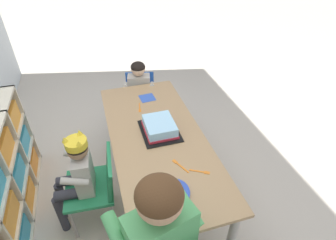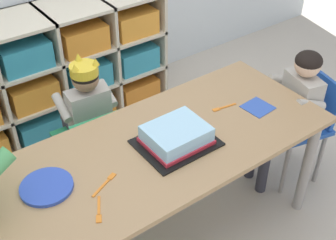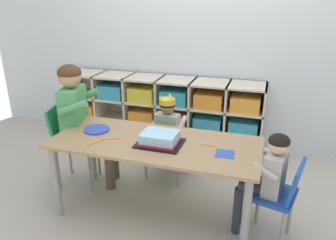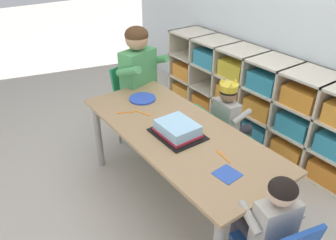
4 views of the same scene
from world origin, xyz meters
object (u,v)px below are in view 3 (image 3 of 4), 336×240
object	(u,v)px
activity_table	(155,151)
classroom_chair_adult_side	(70,135)
fork_at_table_front_edge	(94,143)
birthday_cake_on_tray	(160,139)
classroom_chair_blue	(165,145)
fork_near_child_seat	(112,139)
child_with_crown	(169,126)
classroom_chair_guest_side	(280,194)
adult_helper_seated	(81,112)
guest_at_table_side	(267,173)
paper_plate_stack	(97,130)
fork_by_napkin	(208,145)

from	to	relation	value
activity_table	classroom_chair_adult_side	xyz separation A→B (m)	(-0.86, 0.19, -0.06)
classroom_chair_adult_side	fork_at_table_front_edge	xyz separation A→B (m)	(0.45, -0.36, 0.14)
activity_table	birthday_cake_on_tray	bearing A→B (deg)	-32.12
classroom_chair_blue	fork_near_child_seat	world-z (taller)	fork_near_child_seat
classroom_chair_blue	child_with_crown	bearing A→B (deg)	-89.58
classroom_chair_guest_side	adult_helper_seated	bearing A→B (deg)	-85.71
classroom_chair_guest_side	fork_at_table_front_edge	bearing A→B (deg)	-71.37
classroom_chair_guest_side	birthday_cake_on_tray	size ratio (longest dim) A/B	1.91
adult_helper_seated	fork_at_table_front_edge	size ratio (longest dim) A/B	9.37
activity_table	guest_at_table_side	distance (m)	0.81
activity_table	paper_plate_stack	world-z (taller)	paper_plate_stack
classroom_chair_guest_side	fork_by_napkin	distance (m)	0.58
birthday_cake_on_tray	fork_by_napkin	distance (m)	0.35
activity_table	fork_by_napkin	bearing A→B (deg)	6.89
activity_table	guest_at_table_side	xyz separation A→B (m)	(0.81, -0.03, -0.02)
fork_near_child_seat	classroom_chair_adult_side	bearing A→B (deg)	-49.04
classroom_chair_adult_side	classroom_chair_guest_side	world-z (taller)	classroom_chair_adult_side
classroom_chair_adult_side	adult_helper_seated	xyz separation A→B (m)	(0.11, 0.03, 0.21)
activity_table	fork_at_table_front_edge	distance (m)	0.45
birthday_cake_on_tray	fork_by_napkin	size ratio (longest dim) A/B	2.55
classroom_chair_guest_side	classroom_chair_blue	bearing A→B (deg)	-104.73
child_with_crown	paper_plate_stack	world-z (taller)	child_with_crown
fork_at_table_front_edge	classroom_chair_blue	bearing A→B (deg)	2.72
child_with_crown	fork_by_napkin	distance (m)	0.71
activity_table	fork_by_napkin	size ratio (longest dim) A/B	11.98
classroom_chair_guest_side	child_with_crown	bearing A→B (deg)	-109.50
fork_near_child_seat	classroom_chair_guest_side	bearing A→B (deg)	155.57
activity_table	birthday_cake_on_tray	xyz separation A→B (m)	(0.05, -0.03, 0.12)
adult_helper_seated	birthday_cake_on_tray	bearing A→B (deg)	-122.10
guest_at_table_side	fork_at_table_front_edge	xyz separation A→B (m)	(-1.21, -0.14, 0.11)
guest_at_table_side	adult_helper_seated	bearing A→B (deg)	-85.44
child_with_crown	birthday_cake_on_tray	size ratio (longest dim) A/B	2.49
activity_table	adult_helper_seated	xyz separation A→B (m)	(-0.75, 0.22, 0.15)
fork_by_napkin	fork_at_table_front_edge	world-z (taller)	same
activity_table	paper_plate_stack	bearing A→B (deg)	174.45
classroom_chair_adult_side	adult_helper_seated	bearing A→B (deg)	-90.00
adult_helper_seated	birthday_cake_on_tray	xyz separation A→B (m)	(0.80, -0.25, -0.03)
fork_by_napkin	birthday_cake_on_tray	bearing A→B (deg)	-157.16
classroom_chair_blue	fork_by_napkin	size ratio (longest dim) A/B	4.60
activity_table	birthday_cake_on_tray	distance (m)	0.13
child_with_crown	guest_at_table_side	xyz separation A→B (m)	(0.88, -0.61, 0.01)
paper_plate_stack	classroom_chair_guest_side	bearing A→B (deg)	-4.30
paper_plate_stack	fork_at_table_front_edge	world-z (taller)	paper_plate_stack
child_with_crown	fork_by_napkin	world-z (taller)	child_with_crown
guest_at_table_side	fork_near_child_seat	size ratio (longest dim) A/B	5.92
classroom_chair_guest_side	fork_near_child_seat	xyz separation A→B (m)	(-1.22, -0.00, 0.24)
paper_plate_stack	fork_near_child_seat	xyz separation A→B (m)	(0.19, -0.11, -0.01)
classroom_chair_guest_side	fork_near_child_seat	world-z (taller)	classroom_chair_guest_side
classroom_chair_blue	adult_helper_seated	distance (m)	0.79
activity_table	paper_plate_stack	xyz separation A→B (m)	(-0.51, 0.05, 0.09)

